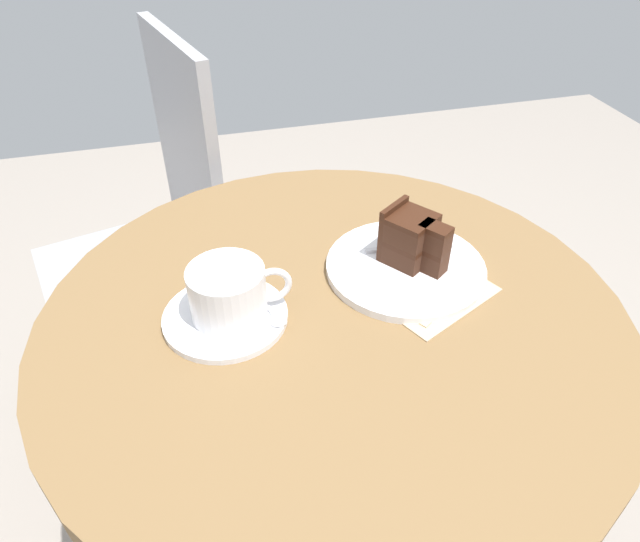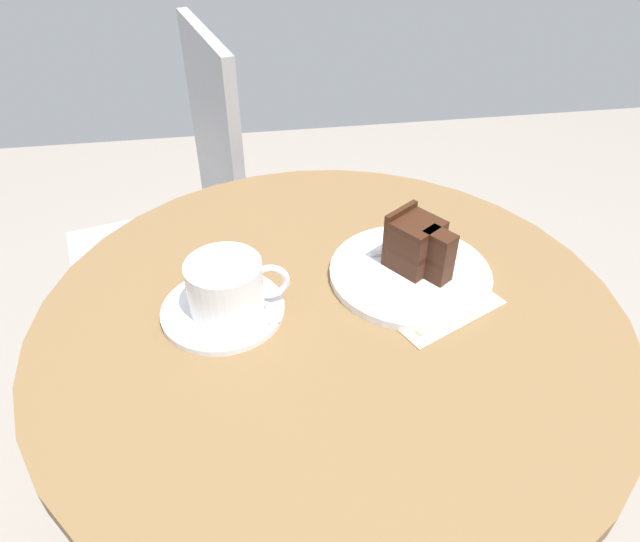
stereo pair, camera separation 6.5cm
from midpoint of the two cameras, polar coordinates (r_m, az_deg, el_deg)
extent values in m
cylinder|color=brown|center=(0.78, -1.07, -4.92)|extent=(0.79, 0.79, 0.03)
cylinder|color=silver|center=(1.05, -0.83, -19.31)|extent=(0.07, 0.07, 0.68)
cylinder|color=white|center=(0.76, -11.87, -4.58)|extent=(0.16, 0.16, 0.01)
cylinder|color=white|center=(0.74, -11.75, -2.21)|extent=(0.10, 0.10, 0.07)
cylinder|color=beige|center=(0.72, -12.09, -0.13)|extent=(0.09, 0.09, 0.00)
torus|color=white|center=(0.74, -7.36, -1.50)|extent=(0.05, 0.01, 0.05)
cube|color=silver|center=(0.77, -8.16, -2.96)|extent=(0.03, 0.08, 0.00)
ellipsoid|color=silver|center=(0.73, -6.70, -5.20)|extent=(0.02, 0.02, 0.00)
cylinder|color=white|center=(0.83, 6.32, 0.28)|extent=(0.23, 0.23, 0.01)
cube|color=#422619|center=(0.83, 6.50, 1.95)|extent=(0.09, 0.09, 0.03)
cube|color=#422619|center=(0.81, 8.80, 0.88)|extent=(0.05, 0.05, 0.03)
cube|color=#381C0F|center=(0.82, 6.59, 3.00)|extent=(0.09, 0.09, 0.01)
cube|color=#381C0F|center=(0.80, 8.93, 1.93)|extent=(0.05, 0.05, 0.01)
cube|color=#422619|center=(0.81, 6.68, 4.07)|extent=(0.09, 0.09, 0.03)
cube|color=#422619|center=(0.79, 9.06, 3.01)|extent=(0.05, 0.05, 0.03)
cube|color=#381C0F|center=(0.80, 6.78, 5.17)|extent=(0.09, 0.09, 0.01)
cube|color=#381C0F|center=(0.78, 9.19, 4.12)|extent=(0.05, 0.05, 0.01)
cube|color=#381C0F|center=(0.82, 5.03, 4.19)|extent=(0.06, 0.04, 0.08)
cube|color=silver|center=(0.85, 5.75, 2.25)|extent=(0.10, 0.02, 0.00)
cube|color=silver|center=(0.87, 9.98, 2.64)|extent=(0.04, 0.03, 0.00)
cube|color=tan|center=(0.81, 7.89, -1.52)|extent=(0.21, 0.21, 0.00)
cube|color=tan|center=(0.82, 6.90, -0.74)|extent=(0.20, 0.20, 0.00)
cylinder|color=#9E9EA3|center=(1.66, -24.68, -4.75)|extent=(0.02, 0.02, 0.42)
cylinder|color=#9E9EA3|center=(1.42, -22.53, -12.64)|extent=(0.02, 0.02, 0.42)
cylinder|color=#9E9EA3|center=(1.68, -14.13, -1.33)|extent=(0.02, 0.02, 0.42)
cylinder|color=#9E9EA3|center=(1.45, -10.11, -8.47)|extent=(0.02, 0.02, 0.42)
cube|color=#9E9EA3|center=(1.40, -19.65, -0.08)|extent=(0.46, 0.46, 0.02)
cube|color=#9E9EA3|center=(1.29, -14.56, 11.31)|extent=(0.11, 0.36, 0.50)
camera|label=1|loc=(0.03, -92.45, -1.93)|focal=32.00mm
camera|label=2|loc=(0.03, 87.55, 1.93)|focal=32.00mm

